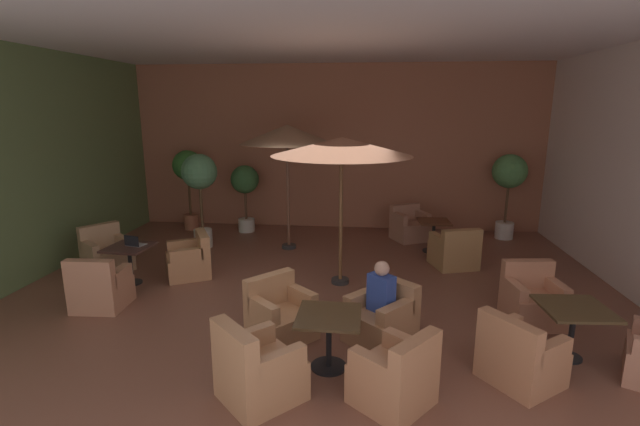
# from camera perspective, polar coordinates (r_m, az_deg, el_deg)

# --- Properties ---
(ground_plane) EXTENTS (10.55, 8.83, 0.02)m
(ground_plane) POSITION_cam_1_polar(r_m,az_deg,el_deg) (8.02, -0.33, -9.72)
(ground_plane) COLOR brown
(wall_back_brick) EXTENTS (10.55, 0.08, 4.18)m
(wall_back_brick) POSITION_cam_1_polar(r_m,az_deg,el_deg) (11.79, 2.01, 8.20)
(wall_back_brick) COLOR #A46448
(wall_back_brick) RESTS_ON ground_plane
(wall_left_accent) EXTENTS (0.08, 8.83, 4.18)m
(wall_left_accent) POSITION_cam_1_polar(r_m,az_deg,el_deg) (9.57, -33.43, 4.89)
(wall_left_accent) COLOR #5E7847
(wall_left_accent) RESTS_ON ground_plane
(ceiling_slab) EXTENTS (10.55, 8.83, 0.06)m
(ceiling_slab) POSITION_cam_1_polar(r_m,az_deg,el_deg) (7.47, -0.38, 21.64)
(ceiling_slab) COLOR silver
(ceiling_slab) RESTS_ON wall_back_brick
(cafe_table_front_left) EXTENTS (0.79, 0.79, 0.70)m
(cafe_table_front_left) POSITION_cam_1_polar(r_m,az_deg,el_deg) (8.79, -22.86, -4.79)
(cafe_table_front_left) COLOR black
(cafe_table_front_left) RESTS_ON ground_plane
(armchair_front_left_north) EXTENTS (1.05, 1.06, 0.88)m
(armchair_front_left_north) POSITION_cam_1_polar(r_m,az_deg,el_deg) (9.78, -25.30, -4.72)
(armchair_front_left_north) COLOR tan
(armchair_front_left_north) RESTS_ON ground_plane
(armchair_front_left_east) EXTENTS (0.77, 0.75, 0.88)m
(armchair_front_left_east) POSITION_cam_1_polar(r_m,az_deg,el_deg) (8.01, -25.94, -8.58)
(armchair_front_left_east) COLOR tan
(armchair_front_left_east) RESTS_ON ground_plane
(armchair_front_left_south) EXTENTS (1.03, 1.04, 0.82)m
(armchair_front_left_south) POSITION_cam_1_polar(r_m,az_deg,el_deg) (8.90, -16.04, -5.73)
(armchair_front_left_south) COLOR tan
(armchair_front_left_south) RESTS_ON ground_plane
(cafe_table_front_right) EXTENTS (0.70, 0.70, 0.70)m
(cafe_table_front_right) POSITION_cam_1_polar(r_m,az_deg,el_deg) (10.21, 14.11, -2.02)
(cafe_table_front_right) COLOR black
(cafe_table_front_right) RESTS_ON ground_plane
(armchair_front_right_north) EXTENTS (0.99, 0.97, 0.82)m
(armchair_front_right_north) POSITION_cam_1_polar(r_m,az_deg,el_deg) (11.07, 11.18, -1.71)
(armchair_front_right_north) COLOR tan
(armchair_front_right_north) RESTS_ON ground_plane
(armchair_front_right_east) EXTENTS (0.97, 0.95, 0.83)m
(armchair_front_right_east) POSITION_cam_1_polar(r_m,az_deg,el_deg) (9.40, 16.55, -4.68)
(armchair_front_right_east) COLOR tan
(armchair_front_right_east) RESTS_ON ground_plane
(cafe_table_mid_center) EXTENTS (0.77, 0.77, 0.70)m
(cafe_table_mid_center) POSITION_cam_1_polar(r_m,az_deg,el_deg) (5.61, 1.12, -14.22)
(cafe_table_mid_center) COLOR black
(cafe_table_mid_center) RESTS_ON ground_plane
(armchair_mid_center_north) EXTENTS (1.05, 1.06, 0.85)m
(armchair_mid_center_north) POSITION_cam_1_polar(r_m,az_deg,el_deg) (6.39, -5.06, -12.81)
(armchair_mid_center_north) COLOR tan
(armchair_mid_center_north) RESTS_ON ground_plane
(armchair_mid_center_east) EXTENTS (1.08, 1.08, 0.93)m
(armchair_mid_center_east) POSITION_cam_1_polar(r_m,az_deg,el_deg) (5.21, -7.91, -19.15)
(armchair_mid_center_east) COLOR tan
(armchair_mid_center_east) RESTS_ON ground_plane
(armchair_mid_center_south) EXTENTS (1.01, 1.01, 0.86)m
(armchair_mid_center_south) POSITION_cam_1_polar(r_m,az_deg,el_deg) (5.16, 9.42, -19.72)
(armchair_mid_center_south) COLOR #BA7C53
(armchair_mid_center_south) RESTS_ON ground_plane
(armchair_mid_center_west) EXTENTS (1.08, 1.08, 0.81)m
(armchair_mid_center_west) POSITION_cam_1_polar(r_m,az_deg,el_deg) (6.35, 7.81, -13.09)
(armchair_mid_center_west) COLOR #B17B52
(armchair_mid_center_west) RESTS_ON ground_plane
(cafe_table_rear_right) EXTENTS (0.84, 0.84, 0.70)m
(cafe_table_rear_right) POSITION_cam_1_polar(r_m,az_deg,el_deg) (6.58, 29.33, -11.24)
(cafe_table_rear_right) COLOR black
(cafe_table_rear_right) RESTS_ON ground_plane
(armchair_rear_right_north) EXTENTS (0.84, 0.80, 0.88)m
(armchair_rear_right_north) POSITION_cam_1_polar(r_m,az_deg,el_deg) (7.48, 25.18, -10.01)
(armchair_rear_right_north) COLOR tan
(armchair_rear_right_north) RESTS_ON ground_plane
(armchair_rear_right_east) EXTENTS (1.03, 1.04, 0.85)m
(armchair_rear_right_east) POSITION_cam_1_polar(r_m,az_deg,el_deg) (5.91, 23.84, -16.32)
(armchair_rear_right_east) COLOR tan
(armchair_rear_right_east) RESTS_ON ground_plane
(patio_umbrella_tall_red) EXTENTS (2.42, 2.42, 2.62)m
(patio_umbrella_tall_red) POSITION_cam_1_polar(r_m,az_deg,el_deg) (7.75, 2.73, 8.26)
(patio_umbrella_tall_red) COLOR #2D2D2D
(patio_umbrella_tall_red) RESTS_ON ground_plane
(patio_umbrella_center_beige) EXTENTS (2.04, 2.04, 2.75)m
(patio_umbrella_center_beige) POSITION_cam_1_polar(r_m,az_deg,el_deg) (9.84, -4.15, 9.75)
(patio_umbrella_center_beige) COLOR #2D2D2D
(patio_umbrella_center_beige) RESTS_ON ground_plane
(potted_tree_left_corner) EXTENTS (0.76, 0.76, 2.05)m
(potted_tree_left_corner) POSITION_cam_1_polar(r_m,az_deg,el_deg) (12.04, -16.28, 5.01)
(potted_tree_left_corner) COLOR #AF6547
(potted_tree_left_corner) RESTS_ON ground_plane
(potted_tree_mid_left) EXTENTS (0.78, 0.78, 2.12)m
(potted_tree_mid_left) POSITION_cam_1_polar(r_m,az_deg,el_deg) (10.37, -14.90, 3.98)
(potted_tree_mid_left) COLOR silver
(potted_tree_mid_left) RESTS_ON ground_plane
(potted_tree_mid_right) EXTENTS (0.80, 0.80, 2.04)m
(potted_tree_mid_right) POSITION_cam_1_polar(r_m,az_deg,el_deg) (11.61, 22.69, 3.99)
(potted_tree_mid_right) COLOR silver
(potted_tree_mid_right) RESTS_ON ground_plane
(potted_tree_right_corner) EXTENTS (0.71, 0.71, 1.70)m
(potted_tree_right_corner) POSITION_cam_1_polar(r_m,az_deg,el_deg) (11.55, -9.42, 3.38)
(potted_tree_right_corner) COLOR silver
(potted_tree_right_corner) RESTS_ON ground_plane
(patron_blue_shirt) EXTENTS (0.39, 0.38, 0.70)m
(patron_blue_shirt) POSITION_cam_1_polar(r_m,az_deg,el_deg) (6.14, 7.72, -9.41)
(patron_blue_shirt) COLOR #2C4498
(patron_blue_shirt) RESTS_ON ground_plane
(iced_drink_cup) EXTENTS (0.08, 0.08, 0.11)m
(iced_drink_cup) POSITION_cam_1_polar(r_m,az_deg,el_deg) (8.71, -22.21, -3.53)
(iced_drink_cup) COLOR white
(iced_drink_cup) RESTS_ON cafe_table_front_left
(open_laptop) EXTENTS (0.35, 0.29, 0.20)m
(open_laptop) POSITION_cam_1_polar(r_m,az_deg,el_deg) (8.74, -22.36, -3.51)
(open_laptop) COLOR #9EA0A5
(open_laptop) RESTS_ON cafe_table_front_left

